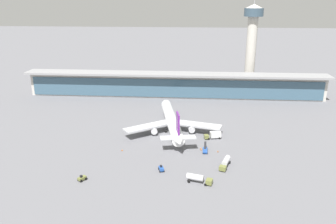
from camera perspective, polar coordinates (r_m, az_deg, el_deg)
ground_plane at (r=154.41m, az=-0.33°, el=-3.79°), size 1200.00×1200.00×0.00m
airliner_on_stand at (r=156.87m, az=0.63°, el=-1.52°), size 43.92×57.81×15.47m
service_truck_near_nose_blue at (r=138.33m, az=6.19°, el=-6.27°), size 2.06×6.84×2.70m
service_truck_under_wing_olive at (r=115.88m, az=5.06°, el=-10.91°), size 8.89×4.52×2.95m
service_truck_mid_apron_blue at (r=123.19m, az=-1.13°, el=-9.39°), size 2.50×3.24×2.05m
service_truck_by_tail_olive at (r=127.37m, az=9.51°, el=-8.26°), size 4.86×8.87×2.95m
service_truck_on_taxiway_olive at (r=120.68m, az=-14.10°, el=-10.62°), size 3.03×3.32×2.05m
service_truck_at_far_stand_olive at (r=150.93m, az=7.61°, el=-3.80°), size 7.65×4.09×3.10m
terminal_building at (r=211.75m, az=1.13°, el=4.61°), size 183.60×12.80×15.20m
control_tower at (r=229.29m, az=13.74°, el=11.51°), size 12.00×12.00×59.95m
safety_cone_alpha at (r=139.72m, az=-7.64°, el=-6.29°), size 0.62×0.62×0.70m
safety_cone_bravo at (r=139.72m, az=5.53°, el=-6.21°), size 0.62×0.62×0.70m
safety_cone_charlie at (r=138.89m, az=8.30°, el=-6.48°), size 0.62×0.62×0.70m
safety_cone_delta at (r=140.52m, az=5.46°, el=-6.06°), size 0.62×0.62×0.70m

